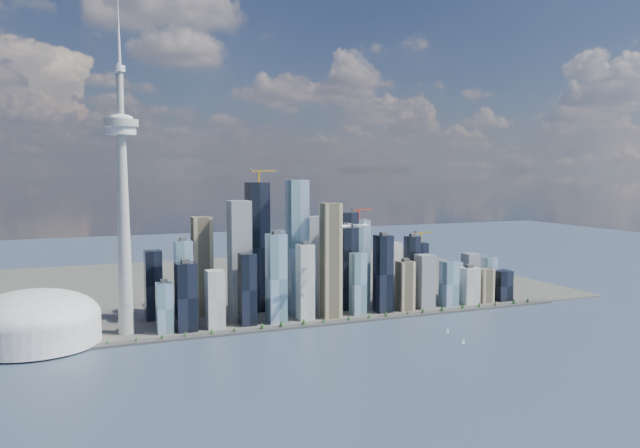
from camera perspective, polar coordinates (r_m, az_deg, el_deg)
name	(u,v)px	position (r m, az deg, el deg)	size (l,w,h in m)	color
ground	(368,368)	(905.65, 4.41, -12.95)	(4000.00, 4000.00, 0.00)	#35465E
seawall	(305,326)	(1125.37, -1.38, -9.27)	(1100.00, 22.00, 4.00)	#383838
land	(240,284)	(1545.00, -7.36, -5.42)	(1400.00, 900.00, 3.00)	#4C4C47
shoreline_trees	(305,322)	(1123.73, -1.38, -8.93)	(960.53, 7.20, 8.80)	#3F2D1E
skyscraper_cluster	(318,269)	(1208.87, -0.21, -4.18)	(736.00, 142.00, 277.88)	black
needle_tower	(123,196)	(1084.15, -17.58, 2.48)	(56.00, 56.00, 550.50)	gray
dome_stadium	(35,321)	(1097.19, -24.64, -8.08)	(200.00, 200.00, 86.00)	silver
airplane	(354,226)	(1086.34, 3.11, -0.15)	(59.72, 52.80, 14.56)	silver
sailboat_west	(448,331)	(1106.32, 11.59, -9.56)	(6.86, 2.45, 9.48)	white
sailboat_east	(464,341)	(1048.27, 12.99, -10.40)	(6.86, 2.92, 9.48)	white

